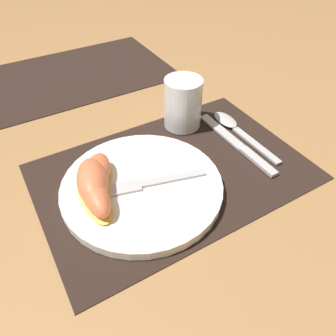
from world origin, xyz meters
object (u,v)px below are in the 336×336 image
object	(u,v)px
citrus_wedge_1	(93,183)
knife	(237,144)
plate	(142,187)
citrus_wedge_2	(95,196)
fork	(145,184)
juice_glass	(183,106)
spoon	(233,126)
citrus_wedge_0	(97,174)

from	to	relation	value
citrus_wedge_1	knife	bearing A→B (deg)	-1.90
plate	knife	distance (m)	0.22
citrus_wedge_1	plate	bearing A→B (deg)	-17.64
plate	citrus_wedge_2	xyz separation A→B (m)	(-0.08, -0.00, 0.03)
knife	citrus_wedge_1	distance (m)	0.29
plate	knife	bearing A→B (deg)	3.65
plate	knife	size ratio (longest dim) A/B	1.24
knife	fork	world-z (taller)	fork
juice_glass	citrus_wedge_1	world-z (taller)	juice_glass
juice_glass	fork	size ratio (longest dim) A/B	0.57
plate	juice_glass	xyz separation A→B (m)	(0.16, 0.13, 0.04)
knife	citrus_wedge_2	distance (m)	0.30
knife	citrus_wedge_2	xyz separation A→B (m)	(-0.30, -0.02, 0.03)
spoon	citrus_wedge_0	bearing A→B (deg)	-176.18
spoon	citrus_wedge_0	distance (m)	0.31
fork	citrus_wedge_0	size ratio (longest dim) A/B	1.72
citrus_wedge_0	plate	bearing A→B (deg)	-36.06
citrus_wedge_0	citrus_wedge_1	distance (m)	0.02
citrus_wedge_2	juice_glass	bearing A→B (deg)	28.61
fork	citrus_wedge_0	xyz separation A→B (m)	(-0.06, 0.05, 0.01)
plate	juice_glass	bearing A→B (deg)	38.66
plate	fork	xyz separation A→B (m)	(0.00, -0.01, 0.01)
plate	citrus_wedge_0	xyz separation A→B (m)	(-0.06, 0.04, 0.02)
citrus_wedge_1	citrus_wedge_2	xyz separation A→B (m)	(-0.01, -0.03, -0.00)
juice_glass	citrus_wedge_2	distance (m)	0.28
citrus_wedge_0	citrus_wedge_2	bearing A→B (deg)	-113.85
fork	citrus_wedge_2	distance (m)	0.09
knife	fork	bearing A→B (deg)	-174.88
fork	citrus_wedge_2	size ratio (longest dim) A/B	1.75
fork	citrus_wedge_0	bearing A→B (deg)	142.69
knife	spoon	world-z (taller)	spoon
fork	citrus_wedge_2	world-z (taller)	citrus_wedge_2
knife	citrus_wedge_0	distance (m)	0.28
knife	citrus_wedge_2	bearing A→B (deg)	-176.84
juice_glass	citrus_wedge_2	xyz separation A→B (m)	(-0.24, -0.13, -0.01)
fork	citrus_wedge_1	distance (m)	0.08
knife	spoon	xyz separation A→B (m)	(0.03, 0.05, 0.00)
citrus_wedge_0	knife	bearing A→B (deg)	-6.12
juice_glass	spoon	size ratio (longest dim) A/B	0.54
spoon	fork	size ratio (longest dim) A/B	1.07
citrus_wedge_0	citrus_wedge_1	world-z (taller)	citrus_wedge_1
citrus_wedge_1	citrus_wedge_2	bearing A→B (deg)	-103.69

